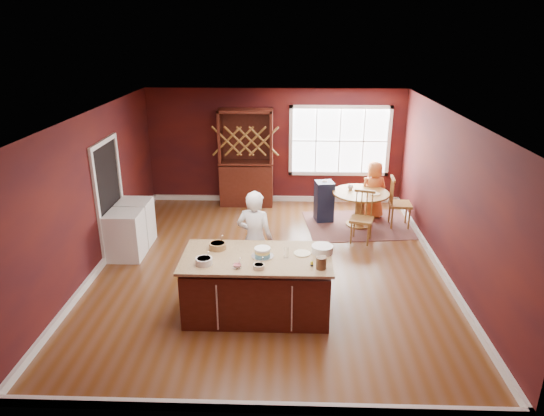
% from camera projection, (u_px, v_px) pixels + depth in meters
% --- Properties ---
extents(room_shell, '(7.00, 7.00, 7.00)m').
position_uv_depth(room_shell, '(270.00, 195.00, 8.15)').
color(room_shell, brown).
rests_on(room_shell, ground).
extents(window, '(2.36, 0.10, 1.66)m').
position_uv_depth(window, '(340.00, 141.00, 11.29)').
color(window, white).
rests_on(window, room_shell).
extents(doorway, '(0.08, 1.26, 2.13)m').
position_uv_depth(doorway, '(110.00, 199.00, 8.92)').
color(doorway, white).
rests_on(doorway, room_shell).
extents(kitchen_island, '(2.14, 1.12, 0.92)m').
position_uv_depth(kitchen_island, '(257.00, 286.00, 7.09)').
color(kitchen_island, '#3E150C').
rests_on(kitchen_island, ground).
extents(dining_table, '(1.19, 1.19, 0.75)m').
position_uv_depth(dining_table, '(360.00, 202.00, 10.22)').
color(dining_table, brown).
rests_on(dining_table, ground).
extents(baker, '(0.68, 0.53, 1.64)m').
position_uv_depth(baker, '(255.00, 240.00, 7.71)').
color(baker, white).
rests_on(baker, ground).
extents(layer_cake, '(0.32, 0.32, 0.13)m').
position_uv_depth(layer_cake, '(262.00, 252.00, 6.90)').
color(layer_cake, white).
rests_on(layer_cake, kitchen_island).
extents(bowl_blue, '(0.24, 0.24, 0.09)m').
position_uv_depth(bowl_blue, '(204.00, 261.00, 6.69)').
color(bowl_blue, white).
rests_on(bowl_blue, kitchen_island).
extents(bowl_yellow, '(0.25, 0.25, 0.10)m').
position_uv_depth(bowl_yellow, '(218.00, 246.00, 7.15)').
color(bowl_yellow, '#A68F4B').
rests_on(bowl_yellow, kitchen_island).
extents(bowl_pink, '(0.13, 0.13, 0.05)m').
position_uv_depth(bowl_pink, '(237.00, 266.00, 6.60)').
color(bowl_pink, white).
rests_on(bowl_pink, kitchen_island).
extents(bowl_olive, '(0.16, 0.16, 0.06)m').
position_uv_depth(bowl_olive, '(259.00, 266.00, 6.57)').
color(bowl_olive, beige).
rests_on(bowl_olive, kitchen_island).
extents(drinking_glass, '(0.08, 0.08, 0.15)m').
position_uv_depth(drinking_glass, '(286.00, 253.00, 6.87)').
color(drinking_glass, silver).
rests_on(drinking_glass, kitchen_island).
extents(dinner_plate, '(0.25, 0.25, 0.02)m').
position_uv_depth(dinner_plate, '(302.00, 253.00, 7.00)').
color(dinner_plate, beige).
rests_on(dinner_plate, kitchen_island).
extents(white_tub, '(0.31, 0.31, 0.11)m').
position_uv_depth(white_tub, '(322.00, 249.00, 7.03)').
color(white_tub, white).
rests_on(white_tub, kitchen_island).
extents(stoneware_crock, '(0.14, 0.14, 0.17)m').
position_uv_depth(stoneware_crock, '(321.00, 263.00, 6.55)').
color(stoneware_crock, brown).
rests_on(stoneware_crock, kitchen_island).
extents(toy_figurine, '(0.05, 0.05, 0.08)m').
position_uv_depth(toy_figurine, '(312.00, 264.00, 6.63)').
color(toy_figurine, yellow).
rests_on(toy_figurine, kitchen_island).
extents(rug, '(2.40, 1.95, 0.01)m').
position_uv_depth(rug, '(359.00, 225.00, 10.41)').
color(rug, brown).
rests_on(rug, ground).
extents(chair_east, '(0.46, 0.48, 1.10)m').
position_uv_depth(chair_east, '(400.00, 202.00, 10.17)').
color(chair_east, brown).
rests_on(chair_east, ground).
extents(chair_south, '(0.53, 0.52, 1.03)m').
position_uv_depth(chair_south, '(362.00, 217.00, 9.45)').
color(chair_south, brown).
rests_on(chair_south, ground).
extents(chair_north, '(0.43, 0.42, 0.90)m').
position_uv_depth(chair_north, '(368.00, 194.00, 10.97)').
color(chair_north, '#994B20').
rests_on(chair_north, ground).
extents(seated_woman, '(0.71, 0.55, 1.29)m').
position_uv_depth(seated_woman, '(374.00, 190.00, 10.61)').
color(seated_woman, '#CA642B').
rests_on(seated_woman, ground).
extents(high_chair, '(0.43, 0.43, 0.92)m').
position_uv_depth(high_chair, '(324.00, 200.00, 10.51)').
color(high_chair, black).
rests_on(high_chair, ground).
extents(toddler, '(0.18, 0.14, 0.26)m').
position_uv_depth(toddler, '(324.00, 184.00, 10.48)').
color(toddler, '#8CA5BF').
rests_on(toddler, high_chair).
extents(table_plate, '(0.21, 0.21, 0.02)m').
position_uv_depth(table_plate, '(375.00, 194.00, 10.02)').
color(table_plate, beige).
rests_on(table_plate, dining_table).
extents(table_cup, '(0.12, 0.12, 0.09)m').
position_uv_depth(table_cup, '(350.00, 188.00, 10.28)').
color(table_cup, silver).
rests_on(table_cup, dining_table).
extents(hutch, '(1.23, 0.51, 2.26)m').
position_uv_depth(hutch, '(246.00, 158.00, 11.26)').
color(hutch, '#371E13').
rests_on(hutch, ground).
extents(washer, '(0.61, 0.59, 0.88)m').
position_uv_depth(washer, '(126.00, 235.00, 8.81)').
color(washer, white).
rests_on(washer, ground).
extents(dryer, '(0.61, 0.59, 0.88)m').
position_uv_depth(dryer, '(136.00, 222.00, 9.41)').
color(dryer, white).
rests_on(dryer, ground).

